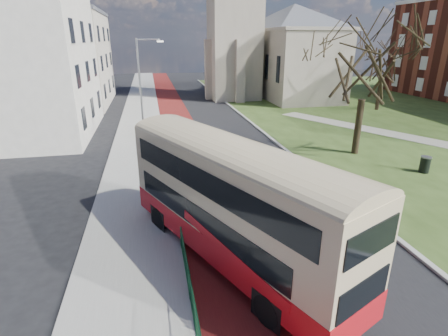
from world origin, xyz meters
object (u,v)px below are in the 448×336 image
object	(u,v)px
winter_tree_far	(384,57)
litter_bin	(425,164)
bus	(231,198)
winter_tree_near	(368,52)
streetlamp	(142,85)

from	to	relation	value
winter_tree_far	litter_bin	xyz separation A→B (m)	(-9.88, -19.52, -5.51)
bus	winter_tree_near	bearing A→B (deg)	17.77
bus	litter_bin	xyz separation A→B (m)	(14.15, 6.54, -2.04)
streetlamp	bus	distance (m)	18.50
streetlamp	winter_tree_near	world-z (taller)	winter_tree_near
litter_bin	streetlamp	bearing A→B (deg)	146.33
bus	winter_tree_near	world-z (taller)	winter_tree_near
streetlamp	winter_tree_near	size ratio (longest dim) A/B	0.78
winter_tree_far	litter_bin	world-z (taller)	winter_tree_far
winter_tree_near	litter_bin	distance (m)	8.30
litter_bin	winter_tree_far	bearing A→B (deg)	63.16
bus	litter_bin	distance (m)	15.72
streetlamp	litter_bin	bearing A→B (deg)	-33.67
winter_tree_near	winter_tree_far	xyz separation A→B (m)	(12.00, 14.99, -1.11)
winter_tree_far	bus	bearing A→B (deg)	-132.68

